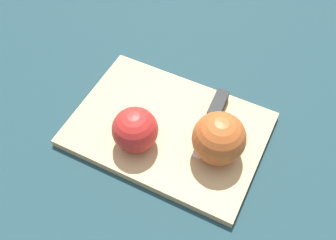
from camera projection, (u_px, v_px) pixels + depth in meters
ground_plane at (168, 132)px, 0.71m from camera, size 4.00×4.00×0.00m
cutting_board at (168, 129)px, 0.70m from camera, size 0.37×0.30×0.02m
apple_half_left at (135, 130)px, 0.64m from camera, size 0.08×0.08×0.08m
apple_half_right at (219, 139)px, 0.63m from camera, size 0.09×0.09×0.09m
knife at (217, 109)px, 0.70m from camera, size 0.04×0.14×0.02m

